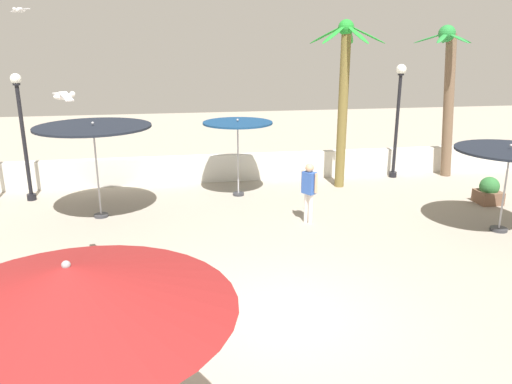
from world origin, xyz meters
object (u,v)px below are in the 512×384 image
object	(u,v)px
patio_umbrella_3	(69,290)
lamp_post_0	(23,130)
planter	(489,191)
seagull_1	(64,96)
guest_0	(309,187)
patio_umbrella_0	(238,126)
patio_umbrella_4	(93,129)
palm_tree_0	(448,88)
seagull_0	(19,10)
lamp_post_1	(398,110)
patio_umbrella_2	(510,154)
palm_tree_1	(344,88)

from	to	relation	value
patio_umbrella_3	lamp_post_0	distance (m)	12.59
planter	seagull_1	bearing A→B (deg)	-160.04
lamp_post_0	planter	size ratio (longest dim) A/B	4.67
patio_umbrella_3	guest_0	distance (m)	9.88
patio_umbrella_3	lamp_post_0	bearing A→B (deg)	106.33
patio_umbrella_0	planter	xyz separation A→B (m)	(7.60, -2.17, -1.91)
patio_umbrella_4	palm_tree_0	xyz separation A→B (m)	(12.02, 2.67, 0.73)
palm_tree_0	patio_umbrella_3	bearing A→B (deg)	-130.56
lamp_post_0	planter	distance (m)	14.58
seagull_0	seagull_1	world-z (taller)	seagull_0
palm_tree_0	lamp_post_0	bearing A→B (deg)	-177.49
lamp_post_0	lamp_post_1	distance (m)	12.64
seagull_1	planter	bearing A→B (deg)	19.96
patio_umbrella_2	patio_umbrella_4	world-z (taller)	patio_umbrella_4
patio_umbrella_2	palm_tree_0	distance (m)	5.90
lamp_post_0	lamp_post_1	xyz separation A→B (m)	(12.62, 0.74, 0.24)
patio_umbrella_2	lamp_post_0	size ratio (longest dim) A/B	0.69
palm_tree_1	guest_0	size ratio (longest dim) A/B	3.27
palm_tree_0	lamp_post_0	xyz separation A→B (m)	(-14.41, -0.63, -1.03)
patio_umbrella_2	palm_tree_0	xyz separation A→B (m)	(1.36, 5.62, 1.17)
patio_umbrella_4	guest_0	bearing A→B (deg)	-14.41
patio_umbrella_2	palm_tree_0	world-z (taller)	palm_tree_0
patio_umbrella_0	seagull_0	bearing A→B (deg)	168.88
patio_umbrella_3	lamp_post_0	size ratio (longest dim) A/B	0.77
seagull_1	planter	xyz separation A→B (m)	(11.53, 4.19, -3.58)
patio_umbrella_3	planter	xyz separation A→B (m)	(10.66, 9.32, -2.37)
guest_0	patio_umbrella_0	bearing A→B (deg)	118.11
patio_umbrella_2	patio_umbrella_4	xyz separation A→B (m)	(-10.67, 2.95, 0.44)
palm_tree_1	planter	size ratio (longest dim) A/B	6.54
patio_umbrella_2	patio_umbrella_4	size ratio (longest dim) A/B	0.86
palm_tree_1	lamp_post_1	world-z (taller)	palm_tree_1
palm_tree_0	seagull_0	xyz separation A→B (m)	(-14.23, 0.04, 2.50)
patio_umbrella_0	lamp_post_0	size ratio (longest dim) A/B	0.64
palm_tree_1	lamp_post_0	size ratio (longest dim) A/B	1.40
guest_0	planter	world-z (taller)	guest_0
patio_umbrella_2	planter	xyz separation A→B (m)	(1.14, 2.23, -1.73)
planter	patio_umbrella_4	bearing A→B (deg)	176.52
palm_tree_1	seagull_1	bearing A→B (deg)	-137.94
palm_tree_0	palm_tree_1	size ratio (longest dim) A/B	0.98
palm_tree_0	lamp_post_1	world-z (taller)	palm_tree_0
patio_umbrella_3	patio_umbrella_4	world-z (taller)	patio_umbrella_3
patio_umbrella_4	palm_tree_0	bearing A→B (deg)	12.53
patio_umbrella_4	palm_tree_1	xyz separation A→B (m)	(7.83, 1.91, 0.83)
seagull_1	seagull_0	bearing A→B (deg)	108.10
patio_umbrella_4	lamp_post_1	world-z (taller)	lamp_post_1
patio_umbrella_0	patio_umbrella_2	bearing A→B (deg)	-34.28
patio_umbrella_2	patio_umbrella_3	size ratio (longest dim) A/B	0.90
lamp_post_1	guest_0	distance (m)	6.33
lamp_post_0	seagull_1	bearing A→B (deg)	-68.94
palm_tree_1	lamp_post_0	bearing A→B (deg)	179.27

